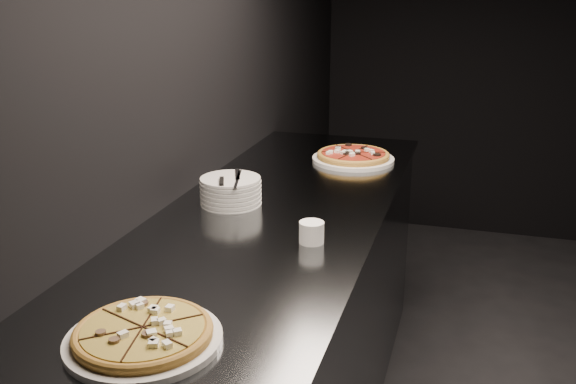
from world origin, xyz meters
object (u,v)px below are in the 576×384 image
(pizza_mushroom, at_px, (143,334))
(pizza_tomato, at_px, (353,156))
(counter, at_px, (269,339))
(plate_stack, at_px, (231,191))
(ramekin, at_px, (312,232))
(cutlery, at_px, (231,179))

(pizza_mushroom, relative_size, pizza_tomato, 1.01)
(counter, distance_m, plate_stack, 0.54)
(pizza_tomato, xyz_separation_m, ramekin, (0.06, -0.93, 0.01))
(plate_stack, distance_m, cutlery, 0.05)
(pizza_mushroom, distance_m, ramekin, 0.68)
(pizza_tomato, bearing_deg, counter, -100.21)
(cutlery, bearing_deg, counter, -46.74)
(counter, height_order, pizza_mushroom, pizza_mushroom)
(pizza_tomato, relative_size, ramekin, 5.12)
(plate_stack, bearing_deg, pizza_mushroom, -80.33)
(pizza_mushroom, bearing_deg, pizza_tomato, 84.62)
(counter, bearing_deg, pizza_mushroom, -90.80)
(counter, relative_size, pizza_mushroom, 6.36)
(counter, relative_size, cutlery, 10.89)
(pizza_tomato, bearing_deg, cutlery, -113.15)
(cutlery, bearing_deg, pizza_mushroom, -102.53)
(pizza_mushroom, bearing_deg, counter, 89.20)
(pizza_tomato, relative_size, cutlery, 1.70)
(pizza_mushroom, distance_m, cutlery, 0.90)
(plate_stack, distance_m, ramekin, 0.44)
(counter, bearing_deg, ramekin, -41.61)
(ramekin, bearing_deg, pizza_mushroom, -107.63)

